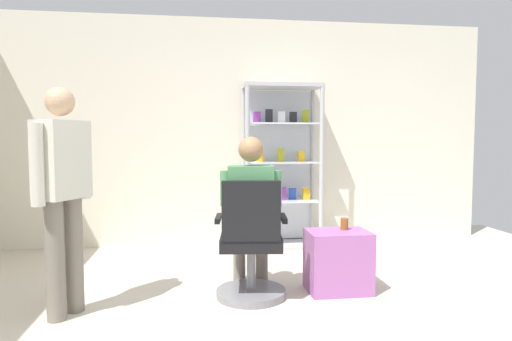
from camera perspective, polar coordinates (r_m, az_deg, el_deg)
back_wall at (r=5.40m, az=-1.47°, el=4.91°), size 6.00×0.10×2.70m
display_cabinet_main at (r=5.24m, az=3.18°, el=0.70°), size 0.90×0.45×1.90m
office_chair at (r=3.54m, az=-0.65°, el=-10.26°), size 0.59×0.56×0.96m
seated_shopkeeper at (r=3.63m, az=-0.68°, el=-4.75°), size 0.52×0.59×1.29m
storage_crate at (r=3.82m, az=10.52°, el=-11.42°), size 0.51×0.37×0.51m
tea_glass at (r=3.83m, az=11.33°, el=-6.75°), size 0.07×0.07×0.10m
standing_customer at (r=3.41m, az=-23.68°, el=-1.93°), size 0.36×0.47×1.63m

